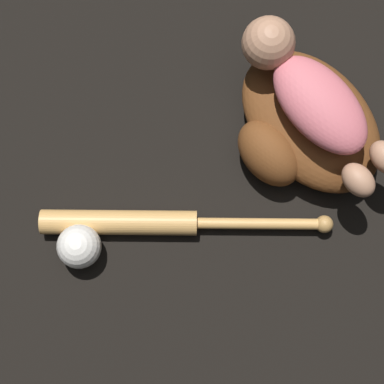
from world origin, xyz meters
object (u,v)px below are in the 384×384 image
baseball_bat (148,223)px  baseball (79,246)px  baseball_glove (304,126)px  baby_figure (311,94)px

baseball_bat → baseball: size_ratio=6.18×
baseball_glove → baseball_bat: bearing=97.1°
baby_figure → baseball: baby_figure is taller
baseball_glove → baby_figure: size_ratio=0.96×
baseball_glove → baseball_bat: (-0.04, 0.33, -0.03)m
baby_figure → baseball_bat: baby_figure is taller
baseball_glove → baseball: baseball_glove is taller
baseball_glove → baby_figure: (0.03, -0.01, 0.09)m
baby_figure → baseball: 0.48m
baseball_glove → baseball: size_ratio=4.35×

